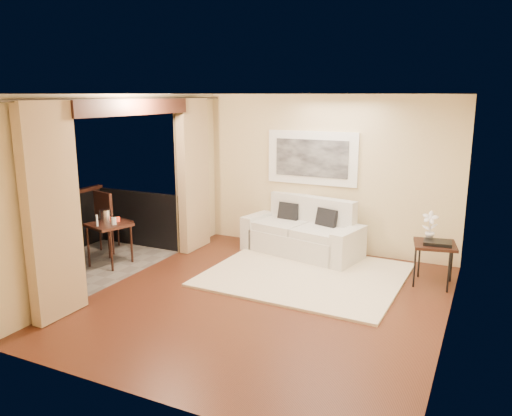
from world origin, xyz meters
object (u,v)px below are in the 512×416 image
Objects in this scene: side_table at (435,247)px; balcony_chair_near at (31,244)px; orchid at (430,226)px; ice_bucket at (105,216)px; sofa at (304,235)px; bistro_table at (109,228)px; balcony_chair_far at (109,216)px.

balcony_chair_near is (-5.50, -2.27, -0.05)m from side_table.
balcony_chair_near is (-5.40, -2.37, -0.33)m from orchid.
sofa is at bearing 33.57° from ice_bucket.
side_table is 4.99m from bistro_table.
sofa is at bearing 166.36° from side_table.
balcony_chair_far is 5.38× the size of ice_bucket.
sofa reaches higher than bistro_table.
balcony_chair_near is at bearing -120.73° from ice_bucket.
bistro_table is at bearing -162.92° from orchid.
sofa is 2.93× the size of bistro_table.
bistro_table is 0.23m from ice_bucket.
sofa is 3.39m from balcony_chair_far.
orchid is at bearing -156.52° from balcony_chair_far.
bistro_table is 3.66× the size of ice_bucket.
balcony_chair_far is at bearing -170.05° from orchid.
side_table is 1.54× the size of orchid.
side_table is at bearing -157.77° from balcony_chair_far.
ice_bucket is (-2.74, -1.82, 0.44)m from sofa.
orchid reaches higher than side_table.
side_table is at bearing 34.64° from balcony_chair_near.
sofa is 2.00× the size of balcony_chair_far.
balcony_chair_near is 1.17m from ice_bucket.
orchid is 4.92m from bistro_table.
orchid reaches higher than sofa.
sofa is 3.31m from ice_bucket.
side_table is 5.35m from balcony_chair_far.
balcony_chair_near is (-0.70, -0.92, -0.09)m from bistro_table.
side_table is 0.91× the size of bistro_table.
orchid is at bearing 35.92° from balcony_chair_near.
sofa is 3.23m from bistro_table.
sofa is 4.34m from balcony_chair_near.
sofa is 3.22× the size of side_table.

